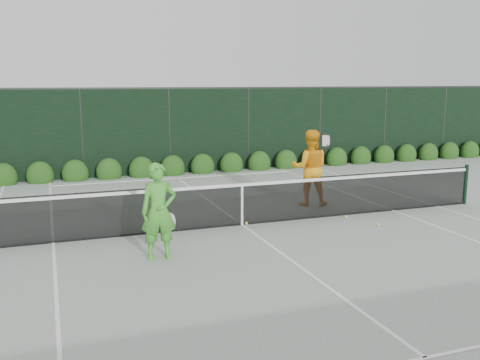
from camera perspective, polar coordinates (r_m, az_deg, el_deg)
name	(u,v)px	position (r m, az deg, el deg)	size (l,w,h in m)	color
ground	(242,225)	(12.34, 0.21, -4.83)	(80.00, 80.00, 0.00)	gray
tennis_net	(241,203)	(12.21, 0.10, -2.43)	(12.90, 0.10, 1.07)	black
player_woman	(159,211)	(9.97, -8.65, -3.33)	(0.69, 0.46, 1.80)	green
player_man	(310,168)	(14.24, 7.46, 1.30)	(1.20, 1.08, 2.02)	#F9A114
court_lines	(242,225)	(12.34, 0.21, -4.80)	(11.03, 23.83, 0.01)	white
windscreen_fence	(294,181)	(9.57, 5.79, -0.08)	(32.00, 21.07, 3.06)	black
hedge_row	(173,168)	(19.02, -7.20, 1.26)	(31.66, 0.65, 0.94)	#153A0F
tennis_balls	(289,223)	(12.42, 5.23, -4.61)	(4.45, 1.23, 0.07)	#E6F536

